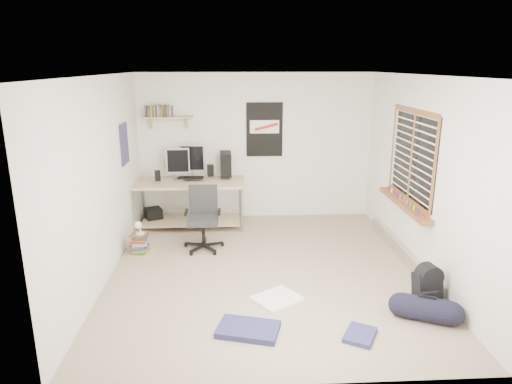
{
  "coord_description": "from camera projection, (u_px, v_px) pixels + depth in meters",
  "views": [
    {
      "loc": [
        -0.41,
        -5.51,
        2.63
      ],
      "look_at": [
        -0.1,
        0.26,
        1.0
      ],
      "focal_mm": 32.0,
      "sensor_mm": 36.0,
      "label": 1
    }
  ],
  "objects": [
    {
      "name": "floor",
      "position": [
        265.0,
        270.0,
        6.03
      ],
      "size": [
        4.0,
        4.5,
        0.01
      ],
      "primitive_type": "cube",
      "color": "gray",
      "rests_on": "ground"
    },
    {
      "name": "ceiling",
      "position": [
        266.0,
        75.0,
        5.35
      ],
      "size": [
        4.0,
        4.5,
        0.01
      ],
      "primitive_type": "cube",
      "color": "white",
      "rests_on": "ground"
    },
    {
      "name": "back_wall",
      "position": [
        256.0,
        147.0,
        7.86
      ],
      "size": [
        4.0,
        0.01,
        2.5
      ],
      "primitive_type": "cube",
      "color": "silver",
      "rests_on": "ground"
    },
    {
      "name": "left_wall",
      "position": [
        102.0,
        181.0,
        5.59
      ],
      "size": [
        0.01,
        4.5,
        2.5
      ],
      "primitive_type": "cube",
      "color": "silver",
      "rests_on": "ground"
    },
    {
      "name": "right_wall",
      "position": [
        422.0,
        176.0,
        5.79
      ],
      "size": [
        0.01,
        4.5,
        2.5
      ],
      "primitive_type": "cube",
      "color": "silver",
      "rests_on": "ground"
    },
    {
      "name": "desk",
      "position": [
        191.0,
        205.0,
        7.57
      ],
      "size": [
        1.95,
        1.32,
        0.82
      ],
      "primitive_type": "cube",
      "rotation": [
        0.0,
        0.0,
        -0.33
      ],
      "color": "tan",
      "rests_on": "floor"
    },
    {
      "name": "monitor_left",
      "position": [
        178.0,
        165.0,
        7.49
      ],
      "size": [
        0.38,
        0.1,
        0.42
      ],
      "primitive_type": "cube",
      "rotation": [
        0.0,
        0.0,
        -0.0
      ],
      "color": "#ACADB1",
      "rests_on": "desk"
    },
    {
      "name": "monitor_right",
      "position": [
        192.0,
        162.0,
        7.61
      ],
      "size": [
        0.42,
        0.11,
        0.46
      ],
      "primitive_type": "cube",
      "rotation": [
        0.0,
        0.0,
        -0.02
      ],
      "color": "#B3B2B7",
      "rests_on": "desk"
    },
    {
      "name": "pc_tower",
      "position": [
        226.0,
        164.0,
        7.65
      ],
      "size": [
        0.19,
        0.38,
        0.39
      ],
      "primitive_type": "cube",
      "rotation": [
        0.0,
        0.0,
        0.03
      ],
      "color": "black",
      "rests_on": "desk"
    },
    {
      "name": "keyboard",
      "position": [
        190.0,
        178.0,
        7.49
      ],
      "size": [
        0.43,
        0.18,
        0.02
      ],
      "primitive_type": "cube",
      "rotation": [
        0.0,
        0.0,
        -0.07
      ],
      "color": "black",
      "rests_on": "desk"
    },
    {
      "name": "speaker_left",
      "position": [
        158.0,
        176.0,
        7.31
      ],
      "size": [
        0.1,
        0.1,
        0.17
      ],
      "primitive_type": "cube",
      "rotation": [
        0.0,
        0.0,
        0.25
      ],
      "color": "black",
      "rests_on": "desk"
    },
    {
      "name": "speaker_right",
      "position": [
        211.0,
        170.0,
        7.62
      ],
      "size": [
        0.12,
        0.12,
        0.19
      ],
      "primitive_type": "cube",
      "rotation": [
        0.0,
        0.0,
        0.23
      ],
      "color": "black",
      "rests_on": "desk"
    },
    {
      "name": "office_chair",
      "position": [
        203.0,
        217.0,
        6.6
      ],
      "size": [
        0.61,
        0.61,
        0.93
      ],
      "primitive_type": "cube",
      "rotation": [
        0.0,
        0.0,
        -0.0
      ],
      "color": "#252528",
      "rests_on": "floor"
    },
    {
      "name": "wall_shelf",
      "position": [
        168.0,
        117.0,
        7.53
      ],
      "size": [
        0.8,
        0.22,
        0.24
      ],
      "primitive_type": "cube",
      "color": "tan",
      "rests_on": "back_wall"
    },
    {
      "name": "poster_back_wall",
      "position": [
        264.0,
        130.0,
        7.76
      ],
      "size": [
        0.62,
        0.03,
        0.92
      ],
      "primitive_type": "cube",
      "color": "black",
      "rests_on": "back_wall"
    },
    {
      "name": "poster_left_wall",
      "position": [
        124.0,
        144.0,
        6.67
      ],
      "size": [
        0.02,
        0.42,
        0.6
      ],
      "primitive_type": "cube",
      "color": "navy",
      "rests_on": "left_wall"
    },
    {
      "name": "window",
      "position": [
        411.0,
        156.0,
        6.03
      ],
      "size": [
        0.1,
        1.5,
        1.26
      ],
      "primitive_type": "cube",
      "color": "brown",
      "rests_on": "right_wall"
    },
    {
      "name": "baseboard_heater",
      "position": [
        402.0,
        252.0,
        6.39
      ],
      "size": [
        0.08,
        2.5,
        0.18
      ],
      "primitive_type": "cube",
      "color": "#B7B2A8",
      "rests_on": "floor"
    },
    {
      "name": "backpack",
      "position": [
        427.0,
        289.0,
        5.09
      ],
      "size": [
        0.33,
        0.28,
        0.39
      ],
      "primitive_type": "cube",
      "rotation": [
        0.0,
        0.0,
        0.18
      ],
      "color": "black",
      "rests_on": "floor"
    },
    {
      "name": "duffel_bag",
      "position": [
        426.0,
        308.0,
        4.81
      ],
      "size": [
        0.35,
        0.35,
        0.52
      ],
      "primitive_type": "cylinder",
      "rotation": [
        0.0,
        0.0,
        -0.43
      ],
      "color": "black",
      "rests_on": "floor"
    },
    {
      "name": "tshirt",
      "position": [
        277.0,
        299.0,
        5.24
      ],
      "size": [
        0.64,
        0.62,
        0.04
      ],
      "primitive_type": "cube",
      "rotation": [
        0.0,
        0.0,
        0.6
      ],
      "color": "white",
      "rests_on": "floor"
    },
    {
      "name": "jeans_a",
      "position": [
        248.0,
        330.0,
        4.62
      ],
      "size": [
        0.69,
        0.54,
        0.07
      ],
      "primitive_type": "cube",
      "rotation": [
        0.0,
        0.0,
        -0.27
      ],
      "color": "navy",
      "rests_on": "floor"
    },
    {
      "name": "jeans_b",
      "position": [
        360.0,
        335.0,
        4.54
      ],
      "size": [
        0.41,
        0.45,
        0.05
      ],
      "primitive_type": "cube",
      "rotation": [
        0.0,
        0.0,
        1.06
      ],
      "color": "navy",
      "rests_on": "floor"
    },
    {
      "name": "book_stack",
      "position": [
        140.0,
        243.0,
        6.53
      ],
      "size": [
        0.54,
        0.47,
        0.33
      ],
      "primitive_type": "cube",
      "rotation": [
        0.0,
        0.0,
        0.17
      ],
      "color": "olive",
      "rests_on": "floor"
    },
    {
      "name": "desk_lamp",
      "position": [
        140.0,
        229.0,
        6.45
      ],
      "size": [
        0.12,
        0.19,
        0.19
      ],
      "primitive_type": "cube",
      "rotation": [
        0.0,
        0.0,
        0.03
      ],
      "color": "silver",
      "rests_on": "book_stack"
    },
    {
      "name": "subwoofer",
      "position": [
        154.0,
        216.0,
        7.72
      ],
      "size": [
        0.34,
        0.34,
        0.29
      ],
      "primitive_type": "cube",
      "rotation": [
        0.0,
        0.0,
        0.42
      ],
      "color": "black",
      "rests_on": "floor"
    }
  ]
}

